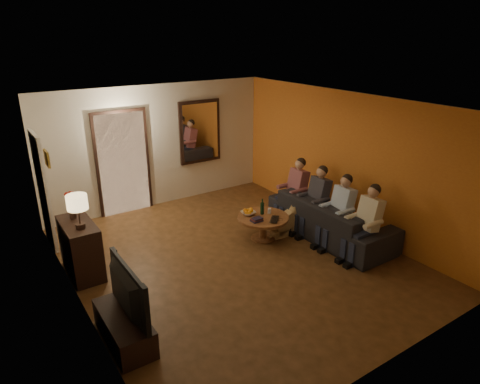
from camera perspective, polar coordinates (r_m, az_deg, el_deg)
floor at (r=7.33m, az=-0.66°, el=-8.86°), size 5.00×6.00×0.01m
ceiling at (r=6.45m, az=-0.75°, el=11.63°), size 5.00×6.00×0.01m
back_wall at (r=9.33m, az=-10.87°, el=5.99°), size 5.00×0.02×2.60m
front_wall at (r=4.79m, az=19.59°, el=-9.64°), size 5.00×0.02×2.60m
left_wall at (r=5.91m, az=-21.52°, el=-3.97°), size 0.02×6.00×2.60m
right_wall at (r=8.34m, az=13.88°, el=3.99°), size 0.02×6.00×2.60m
orange_accent at (r=8.33m, az=13.83°, el=3.98°), size 0.01×6.00×2.60m
kitchen_doorway at (r=9.11m, az=-15.32°, el=3.62°), size 1.00×0.06×2.10m
door_trim at (r=9.10m, az=-15.30°, el=3.61°), size 1.12×0.04×2.22m
fridge_glimpse at (r=9.24m, az=-13.79°, el=3.02°), size 0.45×0.03×1.70m
mirror_frame at (r=9.67m, az=-5.37°, el=8.01°), size 1.00×0.05×1.40m
mirror_glass at (r=9.64m, az=-5.28°, el=7.98°), size 0.86×0.02×1.26m
white_door at (r=8.14m, az=-24.74°, el=0.13°), size 0.06×0.85×2.04m
framed_art at (r=6.95m, az=-24.36°, el=4.09°), size 0.03×0.28×0.24m
art_canvas at (r=6.95m, az=-24.24°, el=4.12°), size 0.01×0.22×0.18m
dresser at (r=7.18m, az=-20.47°, el=-7.06°), size 0.45×0.98×0.87m
table_lamp at (r=6.69m, az=-20.75°, el=-2.47°), size 0.30×0.30×0.54m
flower_vase at (r=7.11m, az=-21.56°, el=-1.65°), size 0.14×0.14×0.44m
tv_stand at (r=5.73m, az=-15.18°, el=-17.07°), size 0.45×1.10×0.37m
tv at (r=5.43m, az=-15.69°, el=-12.80°), size 1.14×0.15×0.66m
sofa at (r=8.10m, az=11.95°, el=-3.43°), size 2.52×1.00×0.73m
person_a at (r=7.39m, az=16.46°, el=-4.29°), size 0.60×0.40×1.20m
person_b at (r=7.75m, az=13.12°, el=-2.78°), size 0.60×0.40×1.20m
person_c at (r=8.13m, az=10.08°, el=-1.39°), size 0.60×0.40×1.20m
person_d at (r=8.54m, az=7.33°, el=-0.13°), size 0.60×0.40×1.20m
dog at (r=8.03m, az=5.91°, el=-3.97°), size 0.57×0.26×0.56m
coffee_table at (r=7.89m, az=3.08°, el=-4.76°), size 1.10×1.10×0.45m
bowl at (r=7.85m, az=1.10°, el=-2.82°), size 0.26×0.26×0.06m
oranges at (r=7.83m, az=1.10°, el=-2.36°), size 0.20×0.20×0.08m
wine_bottle at (r=7.84m, az=2.99°, el=-1.91°), size 0.07×0.07×0.31m
wine_glass at (r=7.92m, az=3.95°, el=-2.52°), size 0.06×0.06×0.10m
book_stack at (r=7.59m, az=2.23°, el=-3.67°), size 0.20×0.15×0.07m
laptop at (r=7.65m, az=4.97°, el=-3.72°), size 0.38×0.38×0.03m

